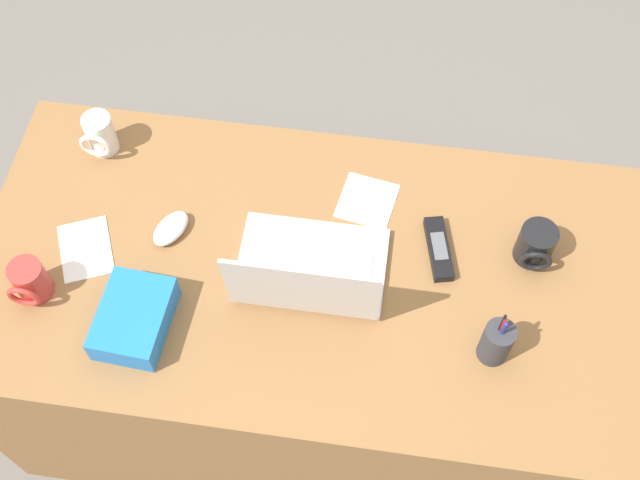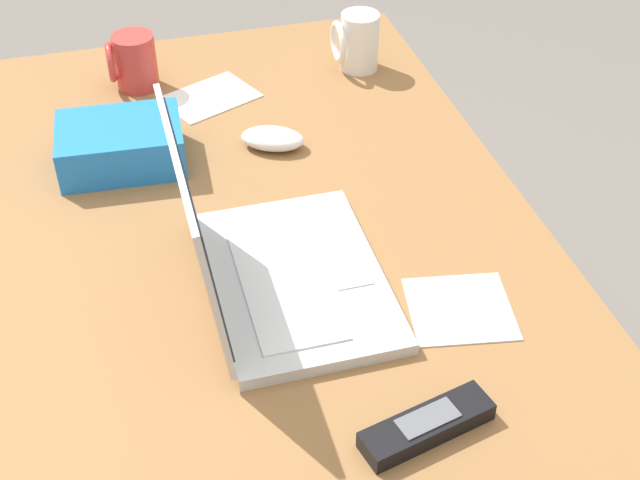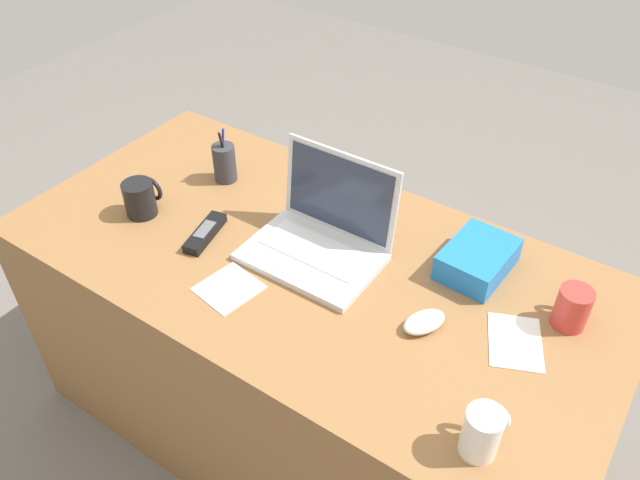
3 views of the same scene
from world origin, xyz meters
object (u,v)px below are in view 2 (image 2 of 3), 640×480
computer_mouse (272,139)px  snack_bag (121,145)px  coffee_mug_tall (357,42)px  coffee_mug_white (133,62)px  laptop (265,262)px  cordless_phone (427,426)px

computer_mouse → snack_bag: size_ratio=0.54×
computer_mouse → coffee_mug_tall: (0.22, -0.21, 0.04)m
coffee_mug_white → coffee_mug_tall: (-0.04, -0.40, 0.00)m
laptop → snack_bag: laptop is taller
computer_mouse → coffee_mug_white: 0.32m
laptop → snack_bag: (0.35, 0.15, -0.01)m
laptop → snack_bag: size_ratio=1.71×
laptop → coffee_mug_tall: 0.63m
computer_mouse → cordless_phone: 0.61m
computer_mouse → coffee_mug_white: bearing=62.1°
coffee_mug_white → laptop: bearing=-169.7°
snack_bag → cordless_phone: bearing=-156.4°
laptop → cordless_phone: 0.31m
cordless_phone → snack_bag: bearing=23.6°
coffee_mug_white → cordless_phone: size_ratio=0.60×
laptop → computer_mouse: (0.33, -0.09, -0.03)m
cordless_phone → coffee_mug_tall: bearing=-11.9°
laptop → cordless_phone: bearing=-156.3°
laptop → cordless_phone: (-0.28, -0.12, -0.04)m
laptop → cordless_phone: laptop is taller
laptop → computer_mouse: bearing=-14.5°
laptop → coffee_mug_white: laptop is taller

